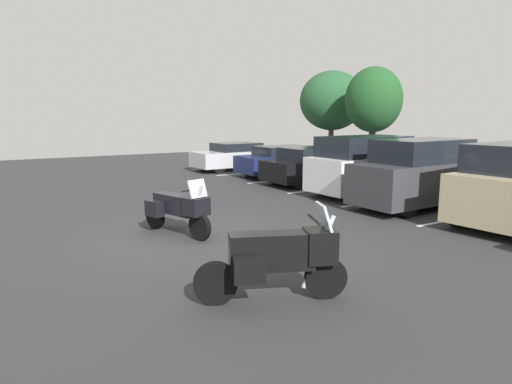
{
  "coord_description": "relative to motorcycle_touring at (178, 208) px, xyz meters",
  "views": [
    {
      "loc": [
        9.23,
        -3.8,
        2.73
      ],
      "look_at": [
        0.13,
        1.78,
        0.89
      ],
      "focal_mm": 31.48,
      "sensor_mm": 36.0,
      "label": 1
    }
  ],
  "objects": [
    {
      "name": "motorcycle_touring",
      "position": [
        0.0,
        0.0,
        0.0
      ],
      "size": [
        2.17,
        1.1,
        1.35
      ],
      "color": "black",
      "rests_on": "ground"
    },
    {
      "name": "ground",
      "position": [
        0.27,
        0.06,
        -0.68
      ],
      "size": [
        44.0,
        44.0,
        0.1
      ],
      "primitive_type": "cube",
      "color": "#2D2D30"
    },
    {
      "name": "car_white",
      "position": [
        -1.59,
        7.65,
        0.37
      ],
      "size": [
        1.99,
        4.72,
        2.02
      ],
      "color": "white",
      "rests_on": "ground"
    },
    {
      "name": "tree_far_right",
      "position": [
        -10.53,
        16.98,
        3.0
      ],
      "size": [
        3.46,
        3.46,
        5.63
      ],
      "color": "#4C3823",
      "rests_on": "ground"
    },
    {
      "name": "car_black",
      "position": [
        -4.47,
        7.68,
        0.09
      ],
      "size": [
        1.95,
        4.45,
        1.46
      ],
      "color": "black",
      "rests_on": "ground"
    },
    {
      "name": "car_charcoal",
      "position": [
        0.78,
        7.5,
        0.36
      ],
      "size": [
        1.89,
        4.95,
        2.03
      ],
      "color": "#38383D",
      "rests_on": "ground"
    },
    {
      "name": "motorcycle_second",
      "position": [
        4.29,
        -0.16,
        0.05
      ],
      "size": [
        1.23,
        2.15,
        1.46
      ],
      "color": "black",
      "rests_on": "ground"
    },
    {
      "name": "parking_stripes",
      "position": [
        -0.4,
        7.72,
        -0.63
      ],
      "size": [
        22.33,
        4.76,
        0.01
      ],
      "color": "silver",
      "rests_on": "ground"
    },
    {
      "name": "car_navy",
      "position": [
        -7.12,
        8.0,
        0.05
      ],
      "size": [
        1.79,
        4.5,
        1.35
      ],
      "color": "navy",
      "rests_on": "ground"
    },
    {
      "name": "tree_center",
      "position": [
        -15.35,
        17.84,
        3.09
      ],
      "size": [
        4.56,
        4.56,
        5.82
      ],
      "color": "#4C3823",
      "rests_on": "ground"
    },
    {
      "name": "car_silver",
      "position": [
        -10.19,
        7.34,
        0.05
      ],
      "size": [
        1.98,
        4.86,
        1.36
      ],
      "color": "#B7B7BC",
      "rests_on": "ground"
    }
  ]
}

